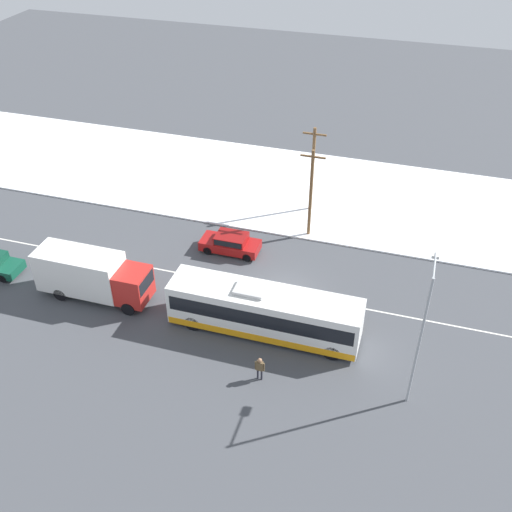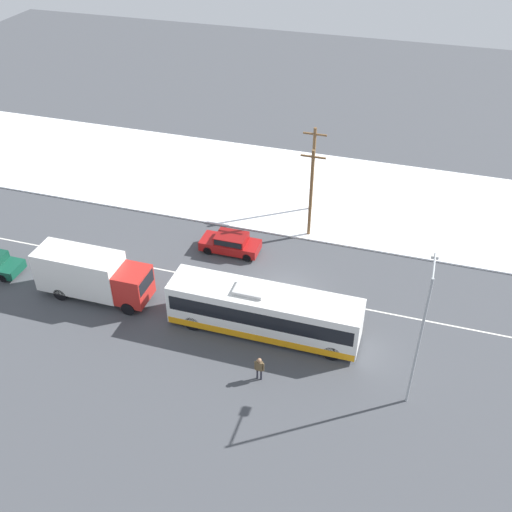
{
  "view_description": "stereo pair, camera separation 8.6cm",
  "coord_description": "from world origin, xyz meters",
  "px_view_note": "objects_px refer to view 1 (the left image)",
  "views": [
    {
      "loc": [
        7.23,
        -29.84,
        25.2
      ],
      "look_at": [
        -2.37,
        1.64,
        1.4
      ],
      "focal_mm": 42.0,
      "sensor_mm": 36.0,
      "label": 1
    },
    {
      "loc": [
        7.31,
        -29.81,
        25.2
      ],
      "look_at": [
        -2.37,
        1.64,
        1.4
      ],
      "focal_mm": 42.0,
      "sensor_mm": 36.0,
      "label": 2
    }
  ],
  "objects_px": {
    "utility_pole_roadside": "(311,192)",
    "streetlamp": "(423,323)",
    "pedestrian_at_stop": "(260,367)",
    "box_truck": "(91,274)",
    "utility_pole_snowlot": "(313,168)",
    "city_bus": "(264,311)",
    "sedan_car": "(231,242)"
  },
  "relations": [
    {
      "from": "utility_pole_roadside",
      "to": "streetlamp",
      "type": "bearing_deg",
      "value": -57.56
    },
    {
      "from": "pedestrian_at_stop",
      "to": "box_truck",
      "type": "bearing_deg",
      "value": 162.92
    },
    {
      "from": "pedestrian_at_stop",
      "to": "utility_pole_snowlot",
      "type": "height_order",
      "value": "utility_pole_snowlot"
    },
    {
      "from": "city_bus",
      "to": "box_truck",
      "type": "distance_m",
      "value": 11.57
    },
    {
      "from": "city_bus",
      "to": "pedestrian_at_stop",
      "type": "height_order",
      "value": "city_bus"
    },
    {
      "from": "box_truck",
      "to": "streetlamp",
      "type": "xyz_separation_m",
      "value": [
        20.47,
        -2.52,
        3.42
      ]
    },
    {
      "from": "sedan_car",
      "to": "utility_pole_roadside",
      "type": "distance_m",
      "value": 6.82
    },
    {
      "from": "sedan_car",
      "to": "streetlamp",
      "type": "bearing_deg",
      "value": 143.92
    },
    {
      "from": "box_truck",
      "to": "utility_pole_roadside",
      "type": "xyz_separation_m",
      "value": [
        11.8,
        11.12,
        1.92
      ]
    },
    {
      "from": "utility_pole_roadside",
      "to": "utility_pole_snowlot",
      "type": "bearing_deg",
      "value": 100.67
    },
    {
      "from": "utility_pole_roadside",
      "to": "pedestrian_at_stop",
      "type": "bearing_deg",
      "value": -87.55
    },
    {
      "from": "box_truck",
      "to": "pedestrian_at_stop",
      "type": "distance_m",
      "value": 13.04
    },
    {
      "from": "city_bus",
      "to": "sedan_car",
      "type": "distance_m",
      "value": 8.73
    },
    {
      "from": "utility_pole_snowlot",
      "to": "city_bus",
      "type": "bearing_deg",
      "value": -88.23
    },
    {
      "from": "streetlamp",
      "to": "utility_pole_roadside",
      "type": "distance_m",
      "value": 16.23
    },
    {
      "from": "pedestrian_at_stop",
      "to": "utility_pole_snowlot",
      "type": "xyz_separation_m",
      "value": [
        -1.33,
        18.59,
        2.73
      ]
    },
    {
      "from": "box_truck",
      "to": "utility_pole_snowlot",
      "type": "distance_m",
      "value": 18.58
    },
    {
      "from": "pedestrian_at_stop",
      "to": "sedan_car",
      "type": "bearing_deg",
      "value": 116.33
    },
    {
      "from": "box_truck",
      "to": "sedan_car",
      "type": "height_order",
      "value": "box_truck"
    },
    {
      "from": "pedestrian_at_stop",
      "to": "streetlamp",
      "type": "xyz_separation_m",
      "value": [
        8.03,
        1.31,
        4.23
      ]
    },
    {
      "from": "utility_pole_roadside",
      "to": "utility_pole_snowlot",
      "type": "distance_m",
      "value": 3.71
    },
    {
      "from": "sedan_car",
      "to": "streetlamp",
      "type": "xyz_separation_m",
      "value": [
        13.56,
        -9.88,
        4.41
      ]
    },
    {
      "from": "city_bus",
      "to": "sedan_car",
      "type": "relative_size",
      "value": 2.72
    },
    {
      "from": "sedan_car",
      "to": "utility_pole_roadside",
      "type": "bearing_deg",
      "value": -142.55
    },
    {
      "from": "utility_pole_snowlot",
      "to": "utility_pole_roadside",
      "type": "bearing_deg",
      "value": -79.33
    },
    {
      "from": "box_truck",
      "to": "sedan_car",
      "type": "bearing_deg",
      "value": 46.84
    },
    {
      "from": "box_truck",
      "to": "pedestrian_at_stop",
      "type": "xyz_separation_m",
      "value": [
        12.44,
        -3.82,
        -0.8
      ]
    },
    {
      "from": "sedan_car",
      "to": "streetlamp",
      "type": "height_order",
      "value": "streetlamp"
    },
    {
      "from": "city_bus",
      "to": "streetlamp",
      "type": "bearing_deg",
      "value": -15.96
    },
    {
      "from": "streetlamp",
      "to": "city_bus",
      "type": "bearing_deg",
      "value": 164.04
    },
    {
      "from": "sedan_car",
      "to": "utility_pole_roadside",
      "type": "relative_size",
      "value": 0.61
    },
    {
      "from": "streetlamp",
      "to": "utility_pole_snowlot",
      "type": "relative_size",
      "value": 1.19
    }
  ]
}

